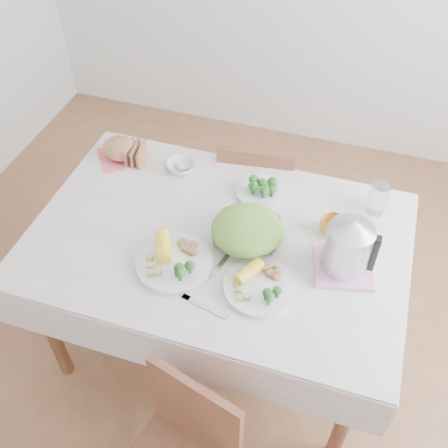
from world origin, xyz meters
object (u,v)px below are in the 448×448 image
(chair_far, at_px, (257,188))
(electric_kettle, at_px, (348,247))
(salad_bowl, at_px, (247,235))
(dinner_plate_left, at_px, (174,263))
(dining_table, at_px, (218,294))
(dinner_plate_right, at_px, (260,287))
(yellow_mug, at_px, (332,226))

(chair_far, relative_size, electric_kettle, 3.48)
(chair_far, xyz_separation_m, electric_kettle, (0.50, -0.66, 0.42))
(chair_far, distance_m, salad_bowl, 0.72)
(chair_far, xyz_separation_m, dinner_plate_left, (-0.11, -0.84, 0.31))
(dinner_plate_left, height_order, electric_kettle, electric_kettle)
(dining_table, relative_size, electric_kettle, 5.83)
(salad_bowl, distance_m, dinner_plate_right, 0.24)
(dinner_plate_right, relative_size, yellow_mug, 2.69)
(dining_table, distance_m, electric_kettle, 0.71)
(dining_table, bearing_deg, electric_kettle, -1.05)
(dining_table, bearing_deg, dinner_plate_left, -120.01)
(dinner_plate_left, distance_m, electric_kettle, 0.65)
(dining_table, distance_m, salad_bowl, 0.44)
(salad_bowl, height_order, yellow_mug, yellow_mug)
(chair_far, distance_m, dinner_plate_left, 0.90)
(dinner_plate_right, bearing_deg, yellow_mug, 61.05)
(yellow_mug, relative_size, electric_kettle, 0.41)
(dining_table, xyz_separation_m, salad_bowl, (0.12, 0.01, 0.42))
(salad_bowl, relative_size, yellow_mug, 2.69)
(dinner_plate_right, bearing_deg, dinner_plate_left, 178.19)
(yellow_mug, bearing_deg, salad_bowl, -154.53)
(yellow_mug, distance_m, electric_kettle, 0.20)
(chair_far, height_order, salad_bowl, chair_far)
(dinner_plate_right, height_order, yellow_mug, yellow_mug)
(dinner_plate_left, xyz_separation_m, electric_kettle, (0.61, 0.18, 0.11))
(electric_kettle, bearing_deg, chair_far, 127.63)
(dining_table, relative_size, dinner_plate_right, 5.25)
(dining_table, xyz_separation_m, electric_kettle, (0.50, -0.01, 0.51))
(salad_bowl, bearing_deg, electric_kettle, -3.15)
(chair_far, xyz_separation_m, salad_bowl, (0.12, -0.63, 0.33))
(chair_far, distance_m, dinner_plate_right, 0.93)
(chair_far, bearing_deg, dinner_plate_left, 74.88)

